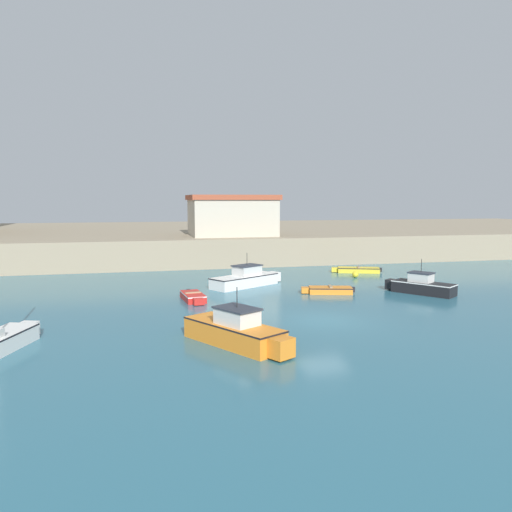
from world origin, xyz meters
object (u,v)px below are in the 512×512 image
motorboat_orange_4 (236,331)px  dinghy_yellow_5 (357,270)px  motorboat_black_0 (421,286)px  dinghy_red_6 (193,297)px  harbor_shed_near_wharf (232,215)px  motorboat_white_3 (246,278)px  dinghy_orange_1 (329,290)px  mooring_buoy (355,274)px

motorboat_orange_4 → dinghy_yellow_5: size_ratio=1.35×
motorboat_black_0 → dinghy_yellow_5: motorboat_black_0 is taller
motorboat_orange_4 → dinghy_yellow_5: bearing=52.7°
motorboat_orange_4 → dinghy_red_6: bearing=94.2°
motorboat_orange_4 → harbor_shed_near_wharf: harbor_shed_near_wharf is taller
motorboat_black_0 → motorboat_orange_4: size_ratio=0.80×
motorboat_black_0 → motorboat_white_3: bearing=152.7°
motorboat_black_0 → harbor_shed_near_wharf: size_ratio=0.52×
dinghy_orange_1 → mooring_buoy: dinghy_orange_1 is taller
dinghy_orange_1 → mooring_buoy: bearing=52.0°
motorboat_black_0 → mooring_buoy: motorboat_black_0 is taller
mooring_buoy → motorboat_orange_4: bearing=-128.7°
dinghy_yellow_5 → mooring_buoy: bearing=-117.7°
motorboat_black_0 → motorboat_white_3: motorboat_white_3 is taller
motorboat_white_3 → motorboat_black_0: bearing=-27.3°
dinghy_orange_1 → harbor_shed_near_wharf: harbor_shed_near_wharf is taller
motorboat_black_0 → dinghy_orange_1: (-6.13, 1.53, -0.30)m
motorboat_orange_4 → dinghy_orange_1: bearing=51.0°
dinghy_red_6 → harbor_shed_near_wharf: bearing=72.5°
motorboat_white_3 → dinghy_yellow_5: 11.95m
motorboat_orange_4 → mooring_buoy: (13.33, 16.66, -0.37)m
motorboat_black_0 → harbor_shed_near_wharf: harbor_shed_near_wharf is taller
dinghy_red_6 → motorboat_orange_4: bearing=-85.8°
motorboat_white_3 → motorboat_orange_4: (-3.68, -14.74, 0.06)m
dinghy_orange_1 → motorboat_white_3: size_ratio=0.61×
motorboat_black_0 → dinghy_red_6: motorboat_black_0 is taller
dinghy_yellow_5 → motorboat_black_0: bearing=-90.1°
motorboat_orange_4 → mooring_buoy: motorboat_orange_4 is taller
dinghy_red_6 → harbor_shed_near_wharf: (6.17, 19.52, 4.58)m
mooring_buoy → harbor_shed_near_wharf: bearing=121.1°
motorboat_white_3 → mooring_buoy: bearing=11.3°
motorboat_black_0 → dinghy_orange_1: bearing=166.0°
motorboat_black_0 → harbor_shed_near_wharf: (-9.29, 20.75, 4.29)m
mooring_buoy → harbor_shed_near_wharf: harbor_shed_near_wharf is taller
dinghy_red_6 → mooring_buoy: (14.08, 6.39, 0.01)m
dinghy_red_6 → dinghy_orange_1: bearing=1.9°
motorboat_black_0 → dinghy_yellow_5: (0.01, 10.25, -0.29)m
dinghy_orange_1 → dinghy_yellow_5: bearing=54.8°
dinghy_yellow_5 → motorboat_white_3: bearing=-157.5°
motorboat_black_0 → dinghy_yellow_5: 10.26m
motorboat_white_3 → dinghy_yellow_5: size_ratio=1.42×
motorboat_black_0 → motorboat_white_3: size_ratio=0.76×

